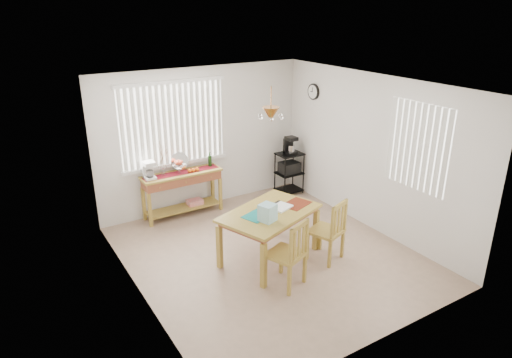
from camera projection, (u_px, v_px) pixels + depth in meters
ground at (269, 255)px, 7.02m from camera, size 4.00×4.50×0.01m
room_shell at (270, 150)px, 6.42m from camera, size 4.20×4.70×2.70m
sideboard at (183, 183)px, 8.14m from camera, size 1.45×0.41×0.81m
sideboard_items at (168, 168)px, 7.92m from camera, size 1.37×0.34×0.62m
wire_cart at (289, 169)px, 9.15m from camera, size 0.49×0.39×0.84m
cart_items at (290, 145)px, 8.98m from camera, size 0.20×0.24×0.35m
dining_table at (270, 217)px, 6.69m from camera, size 1.67×1.36×0.77m
table_items at (271, 211)px, 6.45m from camera, size 1.21×0.59×0.25m
chair_left at (288, 254)px, 6.10m from camera, size 0.59×0.59×0.98m
chair_right at (328, 231)px, 6.73m from camera, size 0.57×0.57×0.97m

